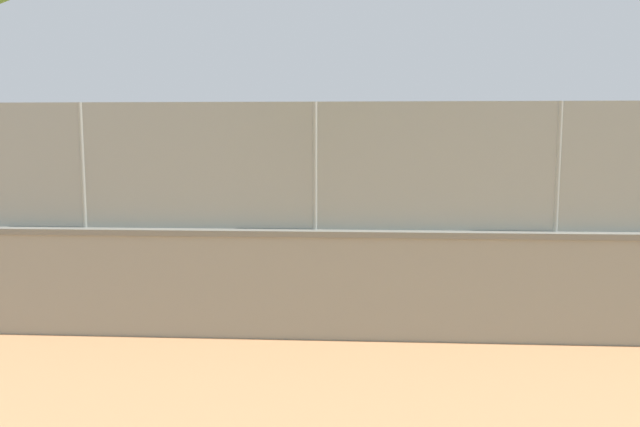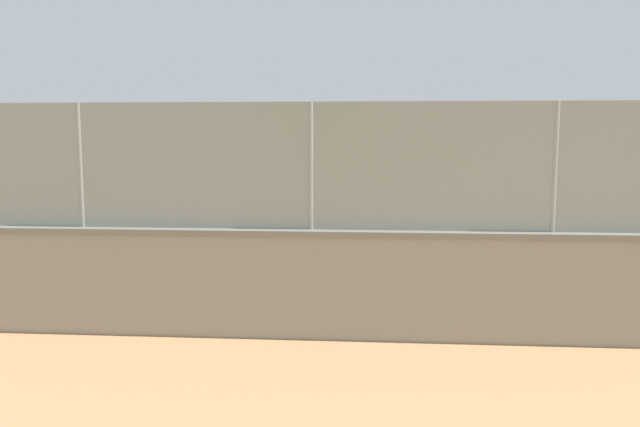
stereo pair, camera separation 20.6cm
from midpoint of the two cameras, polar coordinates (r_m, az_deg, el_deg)
name	(u,v)px [view 1 (the left image)]	position (r m, az deg, el deg)	size (l,w,h in m)	color
ground_plane	(385,235)	(17.91, 5.49, -1.89)	(260.00, 260.00, 0.00)	tan
perimeter_wall	(432,284)	(8.83, 9.35, -6.25)	(29.38, 1.63, 1.50)	gray
fence_panel_on_wall	(435,167)	(8.60, 9.56, 4.17)	(28.84, 1.21, 1.71)	gray
player_crossing_court	(336,226)	(12.57, 0.94, -1.12)	(1.24, 0.73, 1.66)	black
player_foreground_swinging	(251,212)	(14.69, -6.62, 0.14)	(0.95, 0.77, 1.72)	black
sports_ball	(377,211)	(11.86, 4.60, 0.21)	(0.14, 0.14, 0.14)	orange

